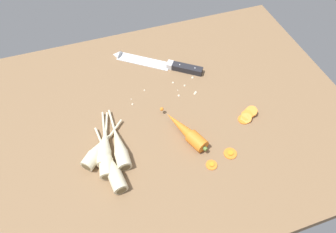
{
  "coord_description": "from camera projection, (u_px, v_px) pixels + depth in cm",
  "views": [
    {
      "loc": [
        -18.52,
        -56.85,
        77.46
      ],
      "look_at": [
        0.0,
        -2.0,
        1.5
      ],
      "focal_mm": 32.54,
      "sensor_mm": 36.0,
      "label": 1
    }
  ],
  "objects": [
    {
      "name": "parsnip_outer",
      "position": [
        112.0,
        168.0,
        0.84
      ],
      "size": [
        5.75,
        23.15,
        4.0
      ],
      "color": "beige",
      "rests_on": "ground_plane"
    },
    {
      "name": "carrot_slice_stack",
      "position": [
        248.0,
        115.0,
        0.97
      ],
      "size": [
        7.04,
        5.15,
        3.29
      ],
      "color": "orange",
      "rests_on": "ground_plane"
    },
    {
      "name": "parsnip_mid_right",
      "position": [
        119.0,
        147.0,
        0.88
      ],
      "size": [
        4.02,
        22.21,
        4.0
      ],
      "color": "beige",
      "rests_on": "ground_plane"
    },
    {
      "name": "parsnip_mid_left",
      "position": [
        105.0,
        153.0,
        0.87
      ],
      "size": [
        5.92,
        23.47,
        4.0
      ],
      "color": "beige",
      "rests_on": "ground_plane"
    },
    {
      "name": "mince_crumbs",
      "position": [
        179.0,
        89.0,
        1.04
      ],
      "size": [
        24.08,
        8.19,
        0.89
      ],
      "color": "beige",
      "rests_on": "ground_plane"
    },
    {
      "name": "whole_carrot",
      "position": [
        186.0,
        131.0,
        0.91
      ],
      "size": [
        10.0,
        19.25,
        4.2
      ],
      "color": "orange",
      "rests_on": "ground_plane"
    },
    {
      "name": "parsnip_front",
      "position": [
        98.0,
        150.0,
        0.88
      ],
      "size": [
        14.76,
        15.06,
        4.0
      ],
      "color": "beige",
      "rests_on": "ground_plane"
    },
    {
      "name": "parsnip_back",
      "position": [
        105.0,
        146.0,
        0.88
      ],
      "size": [
        6.94,
        19.15,
        4.0
      ],
      "color": "beige",
      "rests_on": "ground_plane"
    },
    {
      "name": "carrot_slice_stray_near",
      "position": [
        230.0,
        153.0,
        0.89
      ],
      "size": [
        3.81,
        3.81,
        0.7
      ],
      "color": "orange",
      "rests_on": "ground_plane"
    },
    {
      "name": "ground_plane",
      "position": [
        166.0,
        118.0,
        0.99
      ],
      "size": [
        120.0,
        90.0,
        4.0
      ],
      "primitive_type": "cube",
      "color": "brown"
    },
    {
      "name": "chefs_knife",
      "position": [
        155.0,
        62.0,
        1.12
      ],
      "size": [
        29.94,
        23.3,
        4.18
      ],
      "color": "silver",
      "rests_on": "ground_plane"
    },
    {
      "name": "carrot_slice_stray_mid",
      "position": [
        212.0,
        165.0,
        0.86
      ],
      "size": [
        3.23,
        3.23,
        0.7
      ],
      "color": "orange",
      "rests_on": "ground_plane"
    }
  ]
}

